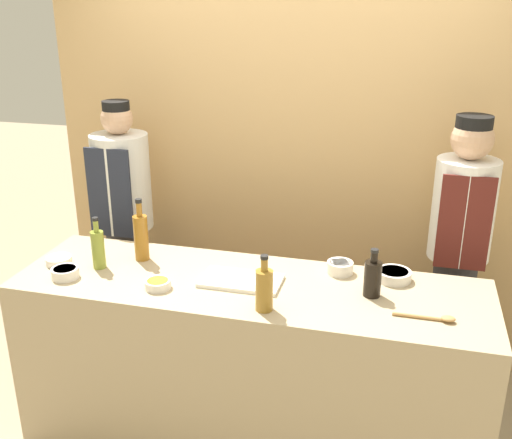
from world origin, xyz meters
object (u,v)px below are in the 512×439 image
at_px(bottle_amber, 141,236).
at_px(wooden_spoon, 433,318).
at_px(chef_right, 458,251).
at_px(chef_left, 125,222).
at_px(sauce_bowl_brown, 394,275).
at_px(sauce_bowl_yellow, 158,284).
at_px(sauce_bowl_white, 59,260).
at_px(sauce_bowl_orange, 340,267).
at_px(bottle_vinegar, 264,289).
at_px(sauce_bowl_purple, 65,272).
at_px(bottle_oil, 98,248).
at_px(cutting_board, 241,280).
at_px(bottle_soy, 373,278).

bearing_deg(bottle_amber, wooden_spoon, -10.26).
bearing_deg(chef_right, chef_left, -179.99).
height_order(sauce_bowl_brown, sauce_bowl_yellow, sauce_bowl_brown).
xyz_separation_m(sauce_bowl_yellow, sauce_bowl_white, (-0.60, 0.12, -0.00)).
distance_m(sauce_bowl_orange, sauce_bowl_yellow, 0.90).
relative_size(sauce_bowl_brown, bottle_vinegar, 0.64).
distance_m(sauce_bowl_yellow, chef_right, 1.64).
bearing_deg(chef_left, chef_right, 0.01).
relative_size(sauce_bowl_purple, sauce_bowl_yellow, 1.08).
relative_size(bottle_oil, chef_left, 0.16).
distance_m(cutting_board, wooden_spoon, 0.91).
xyz_separation_m(sauce_bowl_brown, chef_right, (0.33, 0.48, -0.04)).
distance_m(bottle_soy, bottle_amber, 1.20).
distance_m(sauce_bowl_brown, bottle_vinegar, 0.70).
bearing_deg(bottle_vinegar, chef_left, 140.75).
distance_m(bottle_soy, chef_right, 0.80).
bearing_deg(bottle_vinegar, sauce_bowl_white, 170.43).
distance_m(sauce_bowl_white, bottle_soy, 1.59).
bearing_deg(sauce_bowl_yellow, cutting_board, 23.68).
xyz_separation_m(sauce_bowl_orange, chef_left, (-1.41, 0.47, -0.07)).
bearing_deg(sauce_bowl_orange, chef_right, 38.48).
xyz_separation_m(sauce_bowl_purple, bottle_vinegar, (1.02, -0.06, 0.07)).
bearing_deg(chef_right, sauce_bowl_white, -159.93).
bearing_deg(wooden_spoon, sauce_bowl_purple, -178.93).
bearing_deg(bottle_soy, cutting_board, -177.93).
bearing_deg(sauce_bowl_brown, sauce_bowl_white, -171.49).
bearing_deg(bottle_soy, bottle_oil, -178.11).
xyz_separation_m(sauce_bowl_white, cutting_board, (0.97, 0.04, -0.01)).
bearing_deg(sauce_bowl_purple, bottle_oil, 54.62).
bearing_deg(bottle_oil, chef_left, 106.80).
xyz_separation_m(bottle_amber, chef_right, (1.62, 0.57, -0.15)).
bearing_deg(chef_left, bottle_vinegar, -39.25).
height_order(bottle_amber, chef_left, chef_left).
relative_size(sauce_bowl_orange, bottle_oil, 0.48).
height_order(bottle_vinegar, bottle_amber, bottle_amber).
height_order(bottle_amber, wooden_spoon, bottle_amber).
bearing_deg(sauce_bowl_yellow, sauce_bowl_orange, 25.27).
relative_size(bottle_vinegar, wooden_spoon, 1.00).
xyz_separation_m(bottle_vinegar, chef_right, (0.87, 0.93, -0.12)).
bearing_deg(sauce_bowl_purple, bottle_soy, 7.53).
relative_size(bottle_oil, wooden_spoon, 1.04).
distance_m(sauce_bowl_purple, sauce_bowl_orange, 1.36).
bearing_deg(bottle_soy, sauce_bowl_yellow, -169.50).
xyz_separation_m(sauce_bowl_yellow, bottle_soy, (0.99, 0.18, 0.07)).
height_order(sauce_bowl_orange, wooden_spoon, sauce_bowl_orange).
distance_m(sauce_bowl_yellow, cutting_board, 0.40).
distance_m(sauce_bowl_brown, wooden_spoon, 0.40).
xyz_separation_m(wooden_spoon, chef_left, (-1.86, 0.83, -0.05)).
bearing_deg(sauce_bowl_purple, sauce_bowl_brown, 13.78).
distance_m(bottle_amber, chef_right, 1.72).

